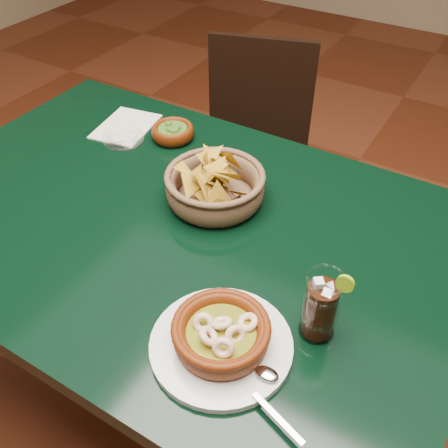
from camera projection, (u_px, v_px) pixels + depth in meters
The scene contains 9 objects.
ground at pixel (189, 402), 1.54m from camera, with size 7.00×7.00×0.00m, color #471C0C.
dining_table at pixel (175, 251), 1.11m from camera, with size 1.20×0.80×0.75m.
dining_chair at pixel (253, 154), 1.75m from camera, with size 0.48×0.48×0.82m.
shrimp_plate at pixel (221, 336), 0.78m from camera, with size 0.30×0.23×0.07m.
chip_basket at pixel (215, 186), 1.06m from camera, with size 0.24×0.24×0.16m.
guacamole_ramekin at pixel (173, 132), 1.26m from camera, with size 0.13×0.13×0.04m.
cola_drink at pixel (321, 306), 0.78m from camera, with size 0.13×0.13×0.15m.
glass_ashtray at pixel (123, 137), 1.25m from camera, with size 0.11×0.11×0.03m.
paper_menu at pixel (126, 126), 1.31m from camera, with size 0.16×0.19×0.00m.
Camera 1 is at (0.50, -0.62, 1.43)m, focal length 40.00 mm.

